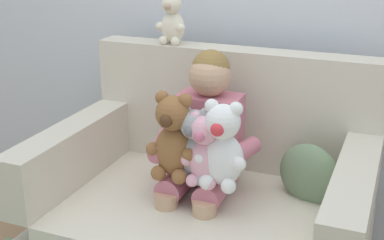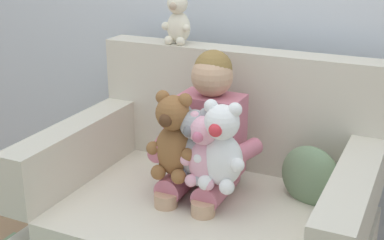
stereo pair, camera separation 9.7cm
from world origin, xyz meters
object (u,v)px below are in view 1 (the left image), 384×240
at_px(plush_grey, 195,146).
at_px(armchair, 207,215).
at_px(plush_white, 223,147).
at_px(seated_child, 203,143).
at_px(plush_pink, 204,151).
at_px(throw_pillow, 309,175).
at_px(plush_cream_on_backrest, 172,19).
at_px(plush_brown, 174,138).

bearing_deg(plush_grey, armchair, 101.63).
bearing_deg(plush_white, seated_child, 121.93).
height_order(plush_pink, throw_pillow, plush_pink).
distance_m(seated_child, plush_white, 0.20).
xyz_separation_m(seated_child, plush_white, (0.13, -0.14, 0.06)).
bearing_deg(plush_cream_on_backrest, seated_child, -55.86).
height_order(plush_grey, plush_cream_on_backrest, plush_cream_on_backrest).
bearing_deg(plush_white, plush_grey, 162.66).
distance_m(plush_brown, plush_cream_on_backrest, 0.62).
bearing_deg(throw_pillow, seated_child, -166.93).
relative_size(plush_grey, plush_cream_on_backrest, 1.26).
height_order(seated_child, plush_grey, seated_child).
bearing_deg(plush_pink, plush_cream_on_backrest, 148.00).
relative_size(plush_white, throw_pillow, 1.31).
distance_m(armchair, plush_cream_on_backrest, 0.88).
bearing_deg(armchair, seated_child, 136.95).
relative_size(plush_grey, plush_pink, 1.04).
distance_m(plush_grey, plush_cream_on_backrest, 0.66).
height_order(plush_brown, plush_grey, plush_brown).
xyz_separation_m(armchair, plush_brown, (-0.10, -0.11, 0.37)).
bearing_deg(plush_cream_on_backrest, plush_brown, -73.06).
height_order(plush_brown, throw_pillow, plush_brown).
bearing_deg(seated_child, armchair, -38.12).
height_order(plush_white, plush_cream_on_backrest, plush_cream_on_backrest).
distance_m(armchair, throw_pillow, 0.46).
distance_m(plush_white, throw_pillow, 0.41).
height_order(plush_cream_on_backrest, throw_pillow, plush_cream_on_backrest).
bearing_deg(plush_brown, seated_child, 58.51).
bearing_deg(plush_grey, plush_brown, -154.86).
height_order(armchair, plush_pink, armchair).
bearing_deg(seated_child, plush_brown, -112.29).
bearing_deg(throw_pillow, plush_pink, -145.51).
relative_size(seated_child, throw_pillow, 3.17).
relative_size(plush_pink, plush_white, 0.84).
xyz_separation_m(plush_pink, plush_white, (0.07, 0.01, 0.02)).
distance_m(plush_brown, plush_white, 0.20).
distance_m(seated_child, plush_pink, 0.16).
bearing_deg(plush_pink, plush_brown, -163.00).
distance_m(seated_child, plush_brown, 0.17).
bearing_deg(throw_pillow, plush_brown, -154.38).
distance_m(plush_cream_on_backrest, throw_pillow, 0.91).
bearing_deg(armchair, plush_grey, -97.02).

